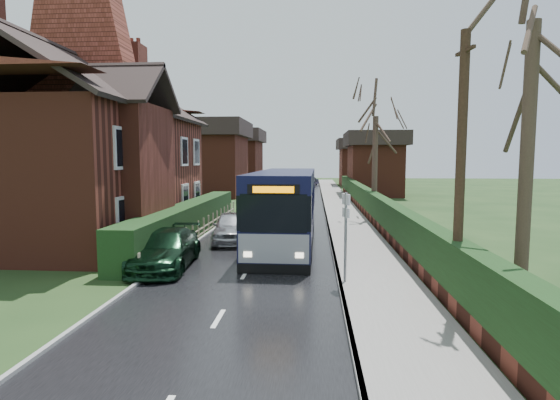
# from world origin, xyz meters

# --- Properties ---
(ground) EXTENTS (140.00, 140.00, 0.00)m
(ground) POSITION_xyz_m (0.00, 0.00, 0.00)
(ground) COLOR #30491F
(ground) RESTS_ON ground
(road) EXTENTS (6.00, 100.00, 0.02)m
(road) POSITION_xyz_m (0.00, 10.00, 0.01)
(road) COLOR black
(road) RESTS_ON ground
(pavement) EXTENTS (2.50, 100.00, 0.14)m
(pavement) POSITION_xyz_m (4.25, 10.00, 0.07)
(pavement) COLOR slate
(pavement) RESTS_ON ground
(kerb_right) EXTENTS (0.12, 100.00, 0.14)m
(kerb_right) POSITION_xyz_m (3.05, 10.00, 0.07)
(kerb_right) COLOR gray
(kerb_right) RESTS_ON ground
(kerb_left) EXTENTS (0.12, 100.00, 0.10)m
(kerb_left) POSITION_xyz_m (-3.05, 10.00, 0.05)
(kerb_left) COLOR gray
(kerb_left) RESTS_ON ground
(front_hedge) EXTENTS (1.20, 16.00, 1.60)m
(front_hedge) POSITION_xyz_m (-3.90, 5.00, 0.80)
(front_hedge) COLOR black
(front_hedge) RESTS_ON ground
(picket_fence) EXTENTS (0.10, 16.00, 0.90)m
(picket_fence) POSITION_xyz_m (-3.15, 5.00, 0.45)
(picket_fence) COLOR gray
(picket_fence) RESTS_ON ground
(right_wall_hedge) EXTENTS (0.60, 50.00, 1.80)m
(right_wall_hedge) POSITION_xyz_m (5.80, 10.00, 1.02)
(right_wall_hedge) COLOR #5F271B
(right_wall_hedge) RESTS_ON ground
(brick_house) EXTENTS (9.30, 14.60, 10.30)m
(brick_house) POSITION_xyz_m (-8.73, 4.78, 4.38)
(brick_house) COLOR #5F271B
(brick_house) RESTS_ON ground
(bus) EXTENTS (2.57, 10.76, 3.26)m
(bus) POSITION_xyz_m (1.01, 3.36, 1.62)
(bus) COLOR black
(bus) RESTS_ON ground
(car_silver) EXTENTS (2.12, 4.21, 1.37)m
(car_silver) POSITION_xyz_m (-1.50, 3.64, 0.69)
(car_silver) COLOR silver
(car_silver) RESTS_ON ground
(car_green) EXTENTS (2.16, 4.66, 1.32)m
(car_green) POSITION_xyz_m (-2.90, -1.26, 0.66)
(car_green) COLOR black
(car_green) RESTS_ON ground
(car_distant) EXTENTS (2.83, 4.29, 1.33)m
(car_distant) POSITION_xyz_m (1.61, 45.90, 0.67)
(car_distant) COLOR black
(car_distant) RESTS_ON ground
(bus_stop_sign) EXTENTS (0.22, 0.41, 2.82)m
(bus_stop_sign) POSITION_xyz_m (3.20, -3.00, 1.86)
(bus_stop_sign) COLOR slate
(bus_stop_sign) RESTS_ON ground
(telegraph_pole) EXTENTS (0.23, 0.88, 6.85)m
(telegraph_pole) POSITION_xyz_m (5.80, -5.00, 3.47)
(telegraph_pole) COLOR black
(telegraph_pole) RESTS_ON ground
(tree_right_near) EXTENTS (4.85, 4.85, 10.47)m
(tree_right_near) POSITION_xyz_m (7.80, -4.00, 7.82)
(tree_right_near) COLOR #3D2E24
(tree_right_near) RESTS_ON ground
(tree_right_far) EXTENTS (4.72, 4.72, 9.12)m
(tree_right_far) POSITION_xyz_m (6.00, 11.43, 6.81)
(tree_right_far) COLOR #3C2C23
(tree_right_far) RESTS_ON ground
(tree_house_side) EXTENTS (4.52, 4.52, 10.27)m
(tree_house_side) POSITION_xyz_m (-8.90, 15.42, 7.67)
(tree_house_side) COLOR #32271D
(tree_house_side) RESTS_ON ground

